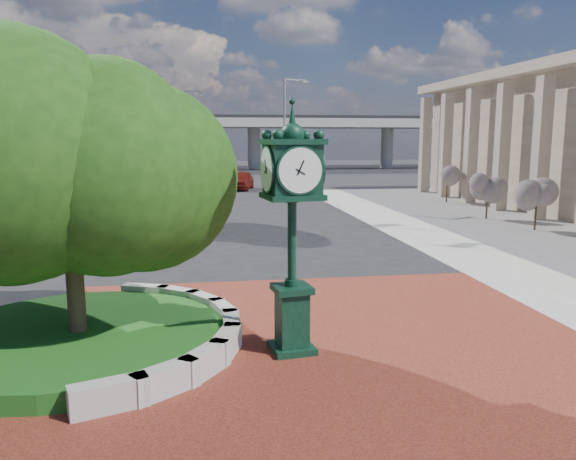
{
  "coord_description": "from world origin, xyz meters",
  "views": [
    {
      "loc": [
        -2.32,
        -11.79,
        4.37
      ],
      "look_at": [
        -0.32,
        1.5,
        2.17
      ],
      "focal_mm": 35.0,
      "sensor_mm": 36.0,
      "label": 1
    }
  ],
  "objects_px": {
    "parked_car": "(240,180)",
    "street_lamp_near": "(287,131)",
    "post_clock": "(292,220)",
    "street_lamp_far": "(186,131)"
  },
  "relations": [
    {
      "from": "street_lamp_far",
      "to": "street_lamp_near",
      "type": "bearing_deg",
      "value": -64.5
    },
    {
      "from": "post_clock",
      "to": "parked_car",
      "type": "bearing_deg",
      "value": 87.87
    },
    {
      "from": "post_clock",
      "to": "street_lamp_near",
      "type": "xyz_separation_m",
      "value": [
        3.84,
        26.46,
        2.05
      ]
    },
    {
      "from": "parked_car",
      "to": "post_clock",
      "type": "bearing_deg",
      "value": -78.77
    },
    {
      "from": "post_clock",
      "to": "street_lamp_far",
      "type": "relative_size",
      "value": 0.59
    },
    {
      "from": "post_clock",
      "to": "street_lamp_near",
      "type": "bearing_deg",
      "value": 81.75
    },
    {
      "from": "street_lamp_far",
      "to": "parked_car",
      "type": "bearing_deg",
      "value": -37.39
    },
    {
      "from": "parked_car",
      "to": "street_lamp_near",
      "type": "xyz_separation_m",
      "value": [
        2.44,
        -11.2,
        4.02
      ]
    },
    {
      "from": "street_lamp_near",
      "to": "parked_car",
      "type": "bearing_deg",
      "value": 102.28
    },
    {
      "from": "post_clock",
      "to": "street_lamp_far",
      "type": "distance_m",
      "value": 41.33
    }
  ]
}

